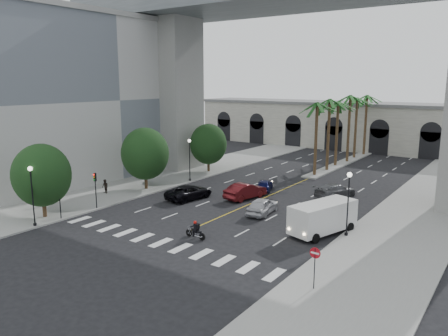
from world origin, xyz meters
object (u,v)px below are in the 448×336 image
Objects in this scene: pedestrian_b at (105,186)px; car_a at (262,206)px; pedestrian_a at (50,196)px; do_not_enter_sign at (315,260)px; lamp_post_left_far at (190,156)px; traffic_signal_far at (95,185)px; lamp_post_right at (348,198)px; car_d at (335,190)px; traffic_signal_near at (59,193)px; car_b at (245,191)px; motorcycle_rider at (196,231)px; cargo_van at (323,217)px; lamp_post_left_near at (32,191)px; car_c at (189,192)px; car_e at (264,185)px.

car_a is at bearing 26.56° from pedestrian_b.
pedestrian_a is 6.24m from pedestrian_b.
do_not_enter_sign reaches higher than pedestrian_a.
traffic_signal_far is at bearing -89.60° from lamp_post_left_far.
traffic_signal_far is (-22.70, -6.50, -0.71)m from lamp_post_right.
traffic_signal_near is at bearing 70.22° from car_d.
lamp_post_right is at bearing 15.98° from traffic_signal_far.
car_d is (7.65, 6.02, -0.08)m from car_b.
cargo_van is at bearing 45.73° from motorcycle_rider.
lamp_post_left_far is 1.17× the size of car_a.
lamp_post_left_near and lamp_post_right have the same top height.
traffic_signal_far reaches higher than cargo_van.
motorcycle_rider is 1.21× the size of pedestrian_a.
motorcycle_rider is at bearing 140.52° from car_c.
lamp_post_right is 12.37m from motorcycle_rider.
car_d is 7.89m from car_e.
car_e is 24.29m from do_not_enter_sign.
motorcycle_rider is 1.31× the size of pedestrian_b.
pedestrian_b reaches higher than car_b.
pedestrian_b is (-16.78, 4.99, 0.26)m from motorcycle_rider.
car_a is (14.08, -6.41, -2.45)m from lamp_post_left_far.
lamp_post_left_far is 18.51m from traffic_signal_near.
lamp_post_left_far is 24.16m from lamp_post_right.
lamp_post_left_near reaches higher than car_a.
car_b is at bearing 133.36° from do_not_enter_sign.
traffic_signal_far is 2.35× the size of pedestrian_b.
car_e is (-12.90, 9.33, -2.56)m from lamp_post_right.
do_not_enter_sign is at bearing -1.20° from pedestrian_b.
traffic_signal_near is 0.72× the size of car_b.
traffic_signal_far is at bearing 67.46° from car_c.
car_d is 12.12m from cargo_van.
lamp_post_right reaches higher than car_d.
pedestrian_a is (-4.77, 2.12, -1.52)m from traffic_signal_near.
pedestrian_b is (-3.81, 4.29, -1.58)m from traffic_signal_far.
lamp_post_left_near reaches higher than do_not_enter_sign.
motorcycle_rider is 0.74× the size of do_not_enter_sign.
traffic_signal_far is 13.12m from motorcycle_rider.
car_d reaches higher than car_c.
do_not_enter_sign reaches higher than car_e.
car_e is at bearing 54.81° from pedestrian_b.
traffic_signal_near is 27.94m from car_d.
cargo_van reaches higher than car_d.
cargo_van is (10.98, -9.71, 0.80)m from car_e.
lamp_post_left_near is 26.25m from lamp_post_right.
car_c is (-9.05, 0.12, -0.03)m from car_a.
lamp_post_left_near is 2.63× the size of motorcycle_rider.
car_e is (9.80, 19.83, -1.85)m from traffic_signal_near.
car_e is (4.86, 7.62, -0.09)m from car_c.
lamp_post_left_far is 10.55m from car_b.
lamp_post_right reaches higher than car_c.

